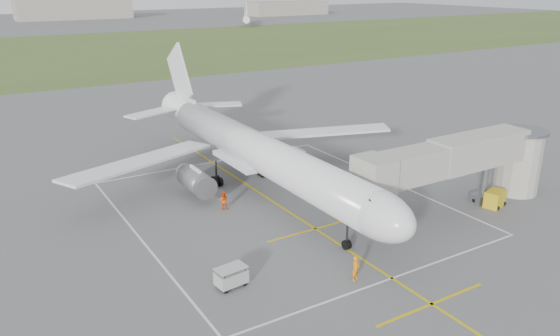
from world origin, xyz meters
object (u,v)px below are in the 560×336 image
airliner (256,151)px  baggage_cart (231,277)px  ramp_worker_nose (356,268)px  ramp_worker_wing (223,200)px  jet_bridge (472,160)px  gpu_unit (495,199)px

airliner → baggage_cart: bearing=-124.7°
ramp_worker_nose → ramp_worker_wing: bearing=81.1°
jet_bridge → ramp_worker_wing: (-20.78, 11.80, -3.83)m
airliner → ramp_worker_wing: airliner is taller
gpu_unit → baggage_cart: (-28.69, 0.22, -0.01)m
ramp_worker_nose → airliner: bearing=65.2°
jet_bridge → ramp_worker_nose: (-18.19, -5.23, -3.78)m
baggage_cart → ramp_worker_wing: (5.69, 13.06, 0.12)m
jet_bridge → gpu_unit: size_ratio=9.44×
airliner → ramp_worker_wing: bearing=-154.2°
jet_bridge → ramp_worker_nose: jet_bridge is taller
airliner → gpu_unit: size_ratio=18.86×
airliner → gpu_unit: (17.93, -15.73, -3.59)m
jet_bridge → baggage_cart: (-26.48, -1.26, -3.95)m
airliner → gpu_unit: airliner is taller
jet_bridge → ramp_worker_wing: jet_bridge is taller
jet_bridge → ramp_worker_wing: size_ratio=12.79×
baggage_cart → ramp_worker_nose: ramp_worker_nose is taller
gpu_unit → ramp_worker_wing: bearing=134.2°
gpu_unit → ramp_worker_wing: size_ratio=1.35×
jet_bridge → gpu_unit: jet_bridge is taller
jet_bridge → airliner: bearing=137.8°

